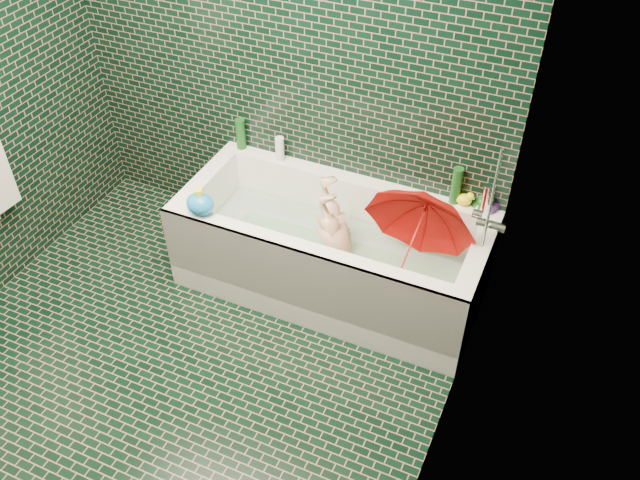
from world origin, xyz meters
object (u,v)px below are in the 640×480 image
at_px(child, 341,250).
at_px(rubber_duck, 465,199).
at_px(umbrella, 413,239).
at_px(bath_toy, 200,204).
at_px(bathtub, 331,259).

xyz_separation_m(child, rubber_duck, (0.57, 0.36, 0.28)).
bearing_deg(rubber_duck, umbrella, -90.27).
xyz_separation_m(child, umbrella, (0.41, -0.03, 0.25)).
xyz_separation_m(umbrella, rubber_duck, (0.16, 0.39, 0.04)).
bearing_deg(bath_toy, child, 14.88).
distance_m(umbrella, bath_toy, 1.13).
distance_m(bathtub, child, 0.12).
xyz_separation_m(bathtub, rubber_duck, (0.63, 0.36, 0.38)).
distance_m(child, umbrella, 0.48).
bearing_deg(umbrella, bathtub, -174.63).
distance_m(bathtub, umbrella, 0.58).
bearing_deg(bathtub, umbrella, -4.35).
relative_size(bathtub, bath_toy, 9.93).
bearing_deg(bath_toy, rubber_duck, 19.45).
bearing_deg(rubber_duck, child, -125.62).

